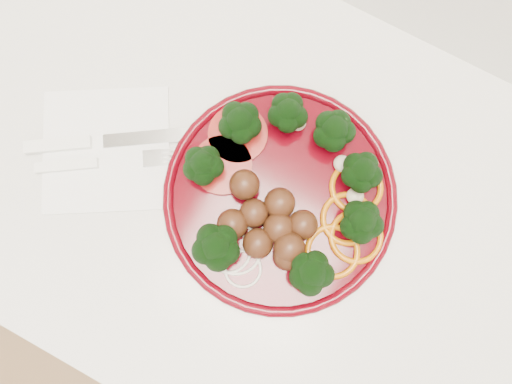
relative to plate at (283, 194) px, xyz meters
The scene contains 5 objects.
counter 0.50m from the plate, behind, with size 2.40×0.60×0.90m.
plate is the anchor object (origin of this frame).
napkin 0.24m from the plate, 166.94° to the right, with size 0.17×0.17×0.00m, color white.
knife 0.27m from the plate, 167.15° to the right, with size 0.19×0.14×0.01m.
fork 0.26m from the plate, 161.03° to the right, with size 0.17×0.12×0.01m.
Camera 1 is at (0.18, 1.61, 1.55)m, focal length 35.00 mm.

